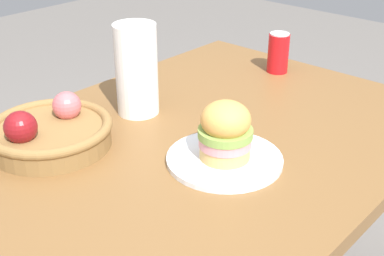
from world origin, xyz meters
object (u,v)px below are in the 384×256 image
object	(u,v)px
sandwich	(225,131)
fruit_basket	(50,131)
paper_towel_roll	(136,70)
plate	(224,159)
soda_can	(278,53)

from	to	relation	value
sandwich	fruit_basket	distance (m)	0.41
sandwich	paper_towel_roll	xyz separation A→B (m)	(0.05, 0.33, 0.04)
fruit_basket	sandwich	bearing A→B (deg)	-58.42
plate	fruit_basket	distance (m)	0.41
soda_can	sandwich	bearing A→B (deg)	-157.64
sandwich	soda_can	xyz separation A→B (m)	(0.55, 0.23, -0.01)
sandwich	paper_towel_roll	size ratio (longest dim) A/B	0.56
sandwich	paper_towel_roll	world-z (taller)	paper_towel_roll
sandwich	paper_towel_roll	distance (m)	0.34
soda_can	paper_towel_roll	xyz separation A→B (m)	(-0.50, 0.11, 0.06)
sandwich	fruit_basket	bearing A→B (deg)	121.58
plate	sandwich	xyz separation A→B (m)	(0.00, 0.00, 0.07)
plate	soda_can	world-z (taller)	soda_can
paper_towel_roll	soda_can	bearing A→B (deg)	-12.12
sandwich	soda_can	size ratio (longest dim) A/B	1.06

